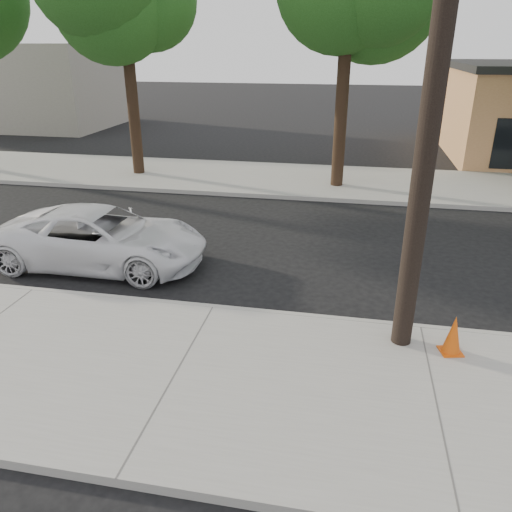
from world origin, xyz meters
name	(u,v)px	position (x,y,z in m)	size (l,w,h in m)	color
ground	(237,270)	(0.00, 0.00, 0.00)	(120.00, 120.00, 0.00)	black
near_sidewalk	(177,375)	(0.00, -4.30, 0.07)	(90.00, 4.40, 0.15)	gray
far_sidewalk	(286,179)	(0.00, 8.50, 0.07)	(90.00, 5.00, 0.15)	gray
curb_near	(213,309)	(0.00, -2.10, 0.07)	(90.00, 0.12, 0.16)	#9E9B93
building_far	(7,85)	(-20.00, 20.00, 2.50)	(14.00, 8.00, 5.00)	gray
utility_pole	(437,66)	(3.60, -2.70, 4.70)	(1.40, 0.34, 9.00)	black
tree_b	(127,8)	(-5.81, 8.06, 6.15)	(4.34, 4.20, 8.45)	black
police_cruiser	(101,238)	(-3.27, -0.31, 0.70)	(2.32, 5.04, 1.40)	white
traffic_cone	(453,335)	(4.41, -2.89, 0.48)	(0.43, 0.43, 0.69)	#E2530B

